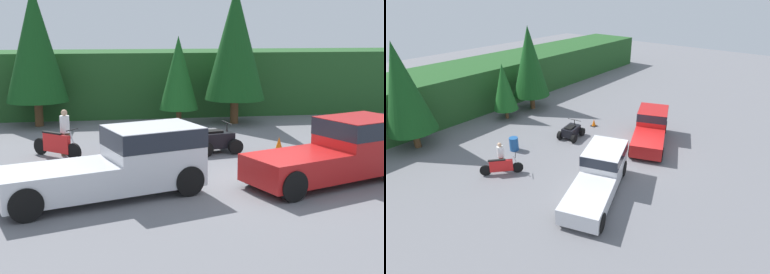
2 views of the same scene
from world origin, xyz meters
TOP-DOWN VIEW (x-y plane):
  - ground_plane at (0.00, 0.00)m, footprint 80.00×80.00m
  - hillside_backdrop at (0.00, 16.00)m, footprint 44.00×6.00m
  - tree_left at (-8.16, 11.75)m, footprint 3.00×3.00m
  - tree_mid_left at (-1.29, 11.01)m, footprint 1.94×1.94m
  - tree_mid_right at (1.56, 11.01)m, footprint 3.03×3.03m
  - pickup_truck_red at (2.39, 0.24)m, footprint 5.64×3.73m
  - pickup_truck_second at (-4.39, -0.26)m, footprint 6.06×3.71m
  - dirt_bike at (-6.72, 4.83)m, footprint 1.87×1.66m
  - quad_atv at (-0.70, 4.74)m, footprint 2.01×1.63m
  - rider_person at (-6.43, 5.17)m, footprint 0.50×0.50m
  - traffic_cone at (1.84, 4.62)m, footprint 0.42×0.42m
  - steel_barrel at (-4.44, 6.45)m, footprint 0.58×0.58m

SIDE VIEW (x-z plane):
  - ground_plane at x=0.00m, z-range 0.00..0.00m
  - traffic_cone at x=1.84m, z-range -0.02..0.53m
  - steel_barrel at x=-4.44m, z-range 0.00..0.88m
  - quad_atv at x=-0.70m, z-range -0.13..1.03m
  - dirt_bike at x=-6.72m, z-range -0.10..1.05m
  - rider_person at x=-6.43m, z-range 0.08..1.83m
  - pickup_truck_red at x=2.39m, z-range 0.05..2.00m
  - pickup_truck_second at x=-4.39m, z-range 0.05..2.00m
  - hillside_backdrop at x=0.00m, z-range 0.00..3.49m
  - tree_mid_left at x=-1.29m, z-range 0.39..4.79m
  - tree_left at x=-8.16m, z-range 0.60..7.42m
  - tree_mid_right at x=1.56m, z-range 0.61..7.49m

